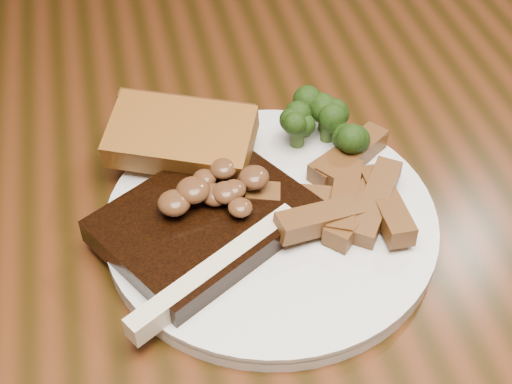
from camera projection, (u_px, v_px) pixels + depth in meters
dining_table at (272, 279)px, 0.67m from camera, size 1.60×0.90×0.75m
chair_far at (140, 44)px, 1.17m from camera, size 0.51×0.51×0.96m
plate at (271, 223)px, 0.59m from camera, size 0.32×0.32×0.01m
steak at (204, 221)px, 0.57m from camera, size 0.19×0.18×0.02m
steak_bone at (217, 274)px, 0.53m from camera, size 0.14×0.09×0.02m
mushroom_pile at (215, 189)px, 0.56m from camera, size 0.07×0.07×0.03m
garlic_bread at (183, 155)px, 0.62m from camera, size 0.14×0.11×0.03m
potato_wedges at (342, 192)px, 0.59m from camera, size 0.11×0.11×0.02m
broccoli_cluster at (324, 126)px, 0.64m from camera, size 0.07×0.07×0.04m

